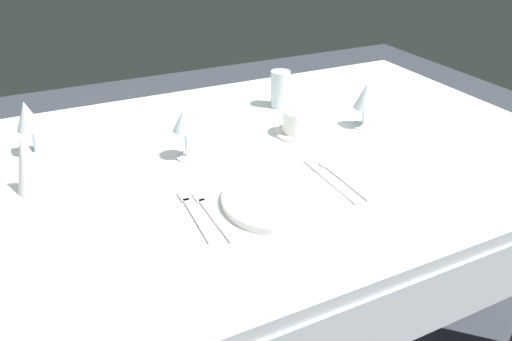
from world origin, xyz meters
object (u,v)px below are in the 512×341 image
object	(u,v)px
fork_outer	(211,213)
wine_glass_right	(28,119)
fork_inner	(194,213)
dinner_knife	(332,181)
napkin_folded	(28,162)
spoon_soup	(337,174)
wine_glass_centre	(184,123)
coffee_cup_left	(297,121)
dinner_plate	(278,198)
wine_glass_left	(366,98)
drink_tumbler	(280,89)

from	to	relation	value
fork_outer	wine_glass_right	distance (m)	0.59
fork_inner	dinner_knife	distance (m)	0.35
wine_glass_right	napkin_folded	xyz separation A→B (m)	(-0.01, -0.20, -0.03)
napkin_folded	spoon_soup	bearing A→B (deg)	-19.80
wine_glass_centre	wine_glass_right	world-z (taller)	wine_glass_right
coffee_cup_left	wine_glass_centre	world-z (taller)	wine_glass_centre
dinner_plate	wine_glass_left	distance (m)	0.51
fork_inner	wine_glass_right	bearing A→B (deg)	123.30
fork_outer	dinner_knife	distance (m)	0.32
wine_glass_centre	fork_inner	bearing A→B (deg)	-104.40
spoon_soup	coffee_cup_left	size ratio (longest dim) A/B	1.94
fork_inner	dinner_knife	bearing A→B (deg)	-2.43
napkin_folded	fork_inner	bearing A→B (deg)	-39.50
dinner_knife	wine_glass_left	distance (m)	0.37
dinner_knife	napkin_folded	xyz separation A→B (m)	(-0.66, 0.27, 0.07)
dinner_knife	drink_tumbler	bearing A→B (deg)	76.97
wine_glass_left	dinner_knife	bearing A→B (deg)	-138.26
fork_inner	napkin_folded	xyz separation A→B (m)	(-0.31, 0.26, 0.07)
fork_outer	fork_inner	world-z (taller)	same
fork_outer	napkin_folded	distance (m)	0.45
spoon_soup	wine_glass_centre	distance (m)	0.42
dinner_knife	wine_glass_right	world-z (taller)	wine_glass_right
dinner_plate	coffee_cup_left	xyz separation A→B (m)	(0.22, 0.30, 0.03)
coffee_cup_left	dinner_plate	bearing A→B (deg)	-125.95
wine_glass_right	wine_glass_left	bearing A→B (deg)	-14.24
coffee_cup_left	drink_tumbler	distance (m)	0.22
coffee_cup_left	fork_inner	bearing A→B (deg)	-147.19
wine_glass_centre	coffee_cup_left	bearing A→B (deg)	0.42
fork_outer	wine_glass_centre	bearing A→B (deg)	83.35
dinner_knife	fork_outer	bearing A→B (deg)	-179.75
dinner_knife	coffee_cup_left	size ratio (longest dim) A/B	2.14
dinner_plate	wine_glass_left	bearing A→B (deg)	31.26
wine_glass_left	fork_inner	bearing A→B (deg)	-160.06
fork_inner	wine_glass_right	world-z (taller)	wine_glass_right
dinner_knife	napkin_folded	world-z (taller)	napkin_folded
dinner_knife	spoon_soup	size ratio (longest dim) A/B	1.10
drink_tumbler	dinner_knife	bearing A→B (deg)	-103.03
wine_glass_right	fork_inner	bearing A→B (deg)	-56.70
fork_outer	coffee_cup_left	size ratio (longest dim) A/B	1.91
dinner_plate	wine_glass_centre	world-z (taller)	wine_glass_centre
coffee_cup_left	wine_glass_right	bearing A→B (deg)	164.58
coffee_cup_left	drink_tumbler	xyz separation A→B (m)	(0.06, 0.22, 0.02)
drink_tumbler	napkin_folded	world-z (taller)	napkin_folded
dinner_knife	wine_glass_centre	size ratio (longest dim) A/B	1.64
dinner_plate	wine_glass_left	world-z (taller)	wine_glass_left
wine_glass_centre	wine_glass_left	distance (m)	0.55
coffee_cup_left	wine_glass_centre	xyz separation A→B (m)	(-0.34, -0.00, 0.06)
wine_glass_centre	drink_tumbler	size ratio (longest dim) A/B	1.16
fork_outer	wine_glass_right	world-z (taller)	wine_glass_right
dinner_plate	wine_glass_right	size ratio (longest dim) A/B	1.72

